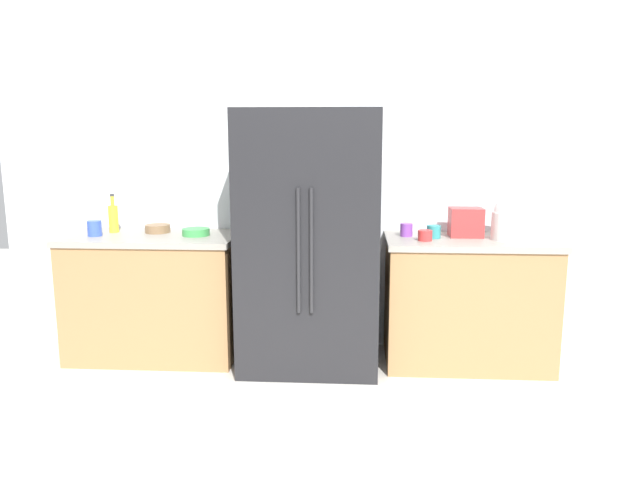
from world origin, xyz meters
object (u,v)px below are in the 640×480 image
Objects in this scene: refrigerator at (310,241)px; bowl_a at (158,229)px; bowl_b at (196,232)px; toaster at (466,222)px; cup_c at (406,230)px; rice_cooker at (512,219)px; cup_a at (434,232)px; cup_b at (95,228)px; cup_d at (425,235)px; bottle_a at (113,218)px.

refrigerator is 1.13m from bowl_a.
toaster is at bearing 2.09° from bowl_b.
cup_c is at bearing -1.48° from bowl_a.
bowl_a is at bearing 179.04° from toaster.
rice_cooker is (1.35, 0.04, 0.16)m from refrigerator.
cup_b is at bearing -178.32° from cup_a.
refrigerator is 9.08× the size of bowl_b.
cup_c is at bearing 11.50° from refrigerator.
rice_cooker is (0.28, -0.10, 0.04)m from toaster.
refrigerator reaches higher than cup_a.
cup_d is at bearing -3.91° from bowl_b.
bottle_a is at bearing 177.73° from cup_a.
refrigerator is at bearing -178.28° from rice_cooker.
rice_cooker is 2.85m from cup_b.
rice_cooker is 2.47m from bowl_a.
bowl_a is (-2.47, 0.14, -0.11)m from rice_cooker.
rice_cooker is 2.78m from bottle_a.
cup_b is (-2.34, -0.07, 0.01)m from cup_a.
cup_c is at bearing 172.25° from rice_cooker.
cup_a reaches higher than bowl_b.
refrigerator is 0.68m from cup_c.
cup_a reaches higher than cup_d.
refrigerator is 5.63× the size of rice_cooker.
bowl_a is (-1.11, 0.18, 0.04)m from refrigerator.
toaster is 2.37× the size of cup_d.
bottle_a reaches higher than cup_c.
cup_c is 0.20m from cup_d.
bottle_a is 0.33m from bowl_a.
cup_d is at bearing -5.15° from bottle_a.
cup_c is 1.47m from bowl_b.
cup_b is 2.27m from cup_d.
bottle_a is at bearing 179.13° from cup_c.
bowl_a is at bearing 176.95° from cup_a.
bottle_a is at bearing 171.74° from bowl_b.
cup_c is (-0.41, -0.01, -0.06)m from toaster.
cup_d is at bearing -123.15° from cup_a.
cup_b reaches higher than cup_c.
cup_b reaches higher than cup_d.
bowl_a is (-1.78, 0.05, -0.02)m from cup_c.
cup_a is at bearing 1.68° from cup_b.
cup_b is 0.61× the size of bowl_a.
bottle_a is at bearing 179.49° from toaster.
toaster is at bearing 30.64° from cup_d.
cup_a is at bearing -2.27° from bottle_a.
cup_d is 0.52× the size of bowl_a.
cup_d is at bearing -1.00° from cup_b.
toaster is at bearing -0.96° from bowl_a.
rice_cooker is 1.73× the size of bowl_a.
refrigerator reaches higher than cup_c.
rice_cooker is 1.11× the size of bottle_a.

